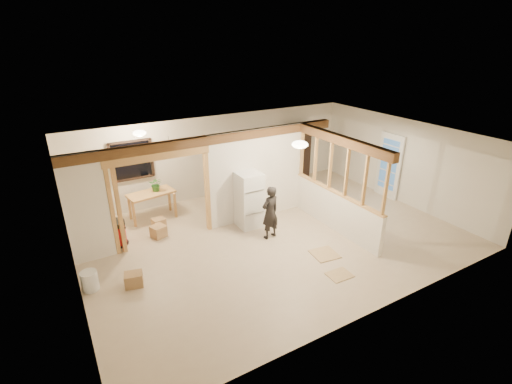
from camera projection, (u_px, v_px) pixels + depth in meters
floor at (274, 237)px, 9.37m from camera, size 9.00×6.50×0.01m
ceiling at (276, 140)px, 8.39m from camera, size 9.00×6.50×0.01m
wall_back at (218, 156)px, 11.47m from camera, size 9.00×0.01×2.50m
wall_front at (379, 255)px, 6.29m from camera, size 9.00×0.01×2.50m
wall_left at (69, 239)px, 6.80m from camera, size 0.01×6.50×2.50m
wall_right at (403, 161)px, 10.96m from camera, size 0.01×6.50×2.50m
partition_left_stub at (87, 209)px, 7.97m from camera, size 0.90×0.12×2.50m
partition_center at (257, 174)px, 9.93m from camera, size 2.80×0.12×2.50m
doorway_frame at (162, 200)px, 8.79m from camera, size 2.46×0.14×2.20m
header_beam_back at (214, 139)px, 8.93m from camera, size 7.00×0.18×0.22m
header_beam_right at (341, 140)px, 8.86m from camera, size 0.18×3.30×0.22m
pony_wall at (335, 211)px, 9.59m from camera, size 0.12×3.20×1.00m
stud_partition at (339, 169)px, 9.14m from camera, size 0.14×3.20×1.32m
window_back at (132, 160)px, 10.09m from camera, size 1.12×0.10×1.10m
french_door at (389, 166)px, 11.34m from camera, size 0.12×0.86×2.00m
ceiling_dome_main at (300, 144)px, 8.14m from camera, size 0.36×0.36×0.16m
ceiling_dome_util at (139, 133)px, 9.08m from camera, size 0.32×0.32×0.14m
hanging_bulb at (169, 149)px, 8.87m from camera, size 0.07×0.07×0.07m
refrigerator at (249, 200)px, 9.64m from camera, size 0.61×0.60×1.49m
woman at (270, 212)px, 9.08m from camera, size 0.55×0.41×1.37m
work_table at (152, 205)px, 10.16m from camera, size 1.30×0.80×0.77m
potted_plant at (156, 184)px, 10.04m from camera, size 0.44×0.41×0.39m
shop_vac at (117, 233)px, 8.88m from camera, size 0.51×0.51×0.64m
bookshelf at (296, 153)px, 12.69m from camera, size 0.98×0.33×1.96m
bucket at (90, 281)px, 7.35m from camera, size 0.41×0.41×0.41m
box_util_a at (159, 223)px, 9.74m from camera, size 0.35×0.32×0.27m
box_util_b at (158, 231)px, 9.31m from camera, size 0.41×0.41×0.30m
box_front at (134, 279)px, 7.49m from camera, size 0.41×0.36×0.29m
floor_panel_near at (325, 254)px, 8.60m from camera, size 0.63×0.63×0.02m
floor_panel_far at (339, 275)px, 7.86m from camera, size 0.52×0.43×0.02m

